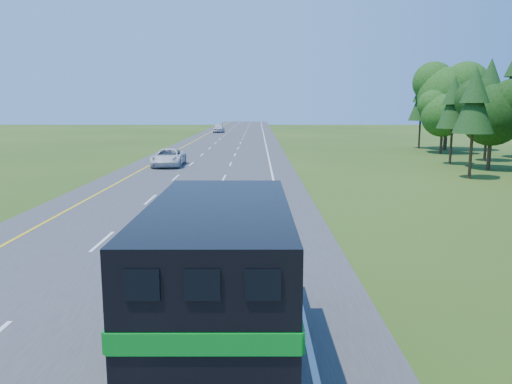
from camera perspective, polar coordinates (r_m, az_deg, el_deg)
road at (r=49.66m, az=-4.85°, el=3.58°), size 15.00×260.00×0.04m
lane_markings at (r=49.65m, az=-4.85°, el=3.61°), size 11.15×260.00×0.01m
horse_truck at (r=10.05m, az=-3.87°, el=-9.96°), size 2.60×8.06×3.56m
white_suv at (r=45.50m, az=-9.97°, el=3.92°), size 2.63×5.63×1.56m
far_car at (r=103.72m, az=-4.29°, el=7.29°), size 2.32×5.26×1.76m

